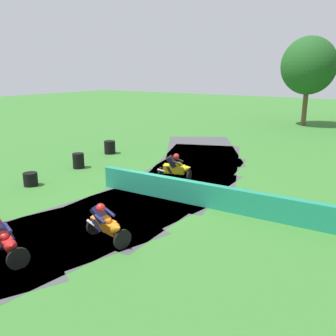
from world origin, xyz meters
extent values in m
plane|color=#38752D|center=(0.00, 0.00, 0.00)|extent=(120.00, 120.00, 0.00)
cube|color=#47474C|center=(-0.14, -3.25, 0.00)|extent=(5.49, 9.69, 0.01)
cube|color=#47474C|center=(-0.02, 0.00, 0.00)|extent=(4.85, 9.43, 0.01)
cube|color=#47474C|center=(-0.45, 3.22, 0.00)|extent=(6.30, 9.96, 0.01)
cube|color=#47474C|center=(-1.42, 6.33, 0.00)|extent=(7.57, 10.21, 0.01)
cube|color=#47474C|center=(-2.90, 9.23, 0.00)|extent=(8.62, 10.16, 0.01)
cube|color=#1E8466|center=(5.78, 0.28, 0.45)|extent=(16.53, 1.09, 0.90)
cylinder|color=black|center=(0.48, -6.65, 0.29)|extent=(0.31, 0.75, 0.76)
cylinder|color=black|center=(-0.86, -6.24, 0.29)|extent=(0.31, 0.75, 0.76)
cube|color=red|center=(-0.21, -6.53, 0.57)|extent=(1.07, 0.67, 0.47)
ellipsoid|color=red|center=(-0.07, -6.66, 0.82)|extent=(0.52, 0.45, 0.31)
cone|color=red|center=(0.42, -6.77, 0.68)|extent=(0.48, 0.46, 0.48)
cylinder|color=#1E1E4C|center=(-0.01, -6.55, 1.01)|extent=(0.44, 0.19, 0.24)
cylinder|color=#1E1E4C|center=(-0.34, -6.32, 0.65)|extent=(0.32, 0.20, 0.42)
cylinder|color=black|center=(1.99, -4.27, 0.28)|extent=(0.23, 0.76, 0.76)
cylinder|color=black|center=(0.62, -4.01, 0.28)|extent=(0.23, 0.76, 0.76)
cube|color=orange|center=(1.29, -4.24, 0.57)|extent=(1.06, 0.57, 0.47)
ellipsoid|color=orange|center=(1.45, -4.35, 0.81)|extent=(0.50, 0.42, 0.32)
cone|color=orange|center=(1.95, -4.40, 0.68)|extent=(0.45, 0.46, 0.48)
cylinder|color=#B2B2B7|center=(0.68, -4.21, 0.45)|extent=(0.42, 0.17, 0.18)
cube|color=#1E1E4C|center=(1.19, -4.34, 0.93)|extent=(0.56, 0.44, 0.63)
sphere|color=red|center=(1.39, -4.47, 1.20)|extent=(0.26, 0.26, 0.26)
cylinder|color=#1E1E4C|center=(1.49, -4.23, 1.01)|extent=(0.44, 0.15, 0.25)
cylinder|color=#1E1E4C|center=(1.43, -4.57, 0.90)|extent=(0.44, 0.15, 0.25)
cylinder|color=#1E1E4C|center=(1.14, -4.04, 0.64)|extent=(0.30, 0.22, 0.42)
cylinder|color=#1E1E4C|center=(1.08, -4.38, 0.53)|extent=(0.30, 0.22, 0.42)
cylinder|color=black|center=(0.23, 2.43, 0.29)|extent=(0.27, 0.71, 0.71)
cylinder|color=black|center=(-1.13, 2.07, 0.29)|extent=(0.27, 0.71, 0.71)
cube|color=yellow|center=(-0.43, 2.19, 0.59)|extent=(1.06, 0.60, 0.45)
ellipsoid|color=yellow|center=(-0.25, 2.18, 0.84)|extent=(0.51, 0.43, 0.29)
cone|color=yellow|center=(0.23, 2.34, 0.70)|extent=(0.45, 0.44, 0.46)
cylinder|color=#B2B2B7|center=(-0.99, 1.94, 0.48)|extent=(0.42, 0.21, 0.17)
cube|color=black|center=(-0.49, 2.09, 0.96)|extent=(0.54, 0.47, 0.61)
sphere|color=red|center=(-0.26, 2.09, 1.24)|extent=(0.26, 0.26, 0.26)
cylinder|color=black|center=(-0.26, 2.33, 1.02)|extent=(0.43, 0.23, 0.24)
cylinder|color=black|center=(-0.17, 1.99, 0.95)|extent=(0.43, 0.23, 0.24)
cylinder|color=black|center=(-0.65, 2.31, 0.64)|extent=(0.27, 0.24, 0.42)
cylinder|color=black|center=(-0.56, 1.97, 0.57)|extent=(0.27, 0.24, 0.42)
cylinder|color=black|center=(-5.40, -2.03, 0.10)|extent=(0.63, 0.63, 0.20)
cylinder|color=black|center=(-5.40, -2.03, 0.30)|extent=(0.63, 0.63, 0.20)
cylinder|color=black|center=(-5.40, -2.03, 0.50)|extent=(0.63, 0.63, 0.20)
cylinder|color=black|center=(-5.93, 1.31, 0.10)|extent=(0.60, 0.60, 0.20)
cylinder|color=black|center=(-5.93, 1.31, 0.30)|extent=(0.60, 0.60, 0.20)
cylinder|color=black|center=(-5.93, 1.31, 0.50)|extent=(0.60, 0.60, 0.20)
cylinder|color=black|center=(-5.93, 1.31, 0.70)|extent=(0.60, 0.60, 0.20)
cylinder|color=black|center=(-6.96, 4.83, 0.10)|extent=(0.69, 0.69, 0.20)
cylinder|color=black|center=(-6.96, 4.83, 0.30)|extent=(0.69, 0.69, 0.20)
cylinder|color=black|center=(-6.96, 4.83, 0.50)|extent=(0.69, 0.69, 0.20)
cylinder|color=black|center=(-6.96, 4.83, 0.70)|extent=(0.69, 0.69, 0.20)
cylinder|color=brown|center=(-0.14, 23.94, 1.67)|extent=(0.44, 0.44, 3.35)
ellipsoid|color=#1E511E|center=(-0.14, 23.94, 5.44)|extent=(4.91, 4.91, 5.16)
camera|label=1|loc=(8.53, -11.55, 5.04)|focal=39.02mm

